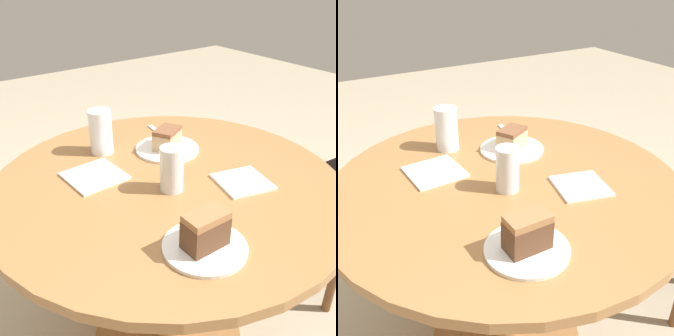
% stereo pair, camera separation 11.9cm
% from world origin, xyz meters
% --- Properties ---
extents(ground_plane, '(8.00, 8.00, 0.00)m').
position_xyz_m(ground_plane, '(0.00, 0.00, 0.00)').
color(ground_plane, tan).
extents(table, '(1.08, 1.08, 0.71)m').
position_xyz_m(table, '(0.00, 0.00, 0.54)').
color(table, '#9E6B3D').
rests_on(table, ground_plane).
extents(plate_near, '(0.22, 0.22, 0.01)m').
position_xyz_m(plate_near, '(-0.17, 0.12, 0.71)').
color(plate_near, white).
rests_on(plate_near, table).
extents(plate_far, '(0.20, 0.20, 0.01)m').
position_xyz_m(plate_far, '(0.31, -0.13, 0.71)').
color(plate_far, white).
rests_on(plate_far, table).
extents(cake_slice_near, '(0.11, 0.12, 0.07)m').
position_xyz_m(cake_slice_near, '(-0.17, 0.12, 0.76)').
color(cake_slice_near, tan).
rests_on(cake_slice_near, plate_near).
extents(cake_slice_far, '(0.06, 0.11, 0.09)m').
position_xyz_m(cake_slice_far, '(0.31, -0.13, 0.76)').
color(cake_slice_far, brown).
rests_on(cake_slice_far, plate_far).
extents(glass_lemonade, '(0.08, 0.08, 0.15)m').
position_xyz_m(glass_lemonade, '(-0.29, -0.07, 0.78)').
color(glass_lemonade, beige).
rests_on(glass_lemonade, table).
extents(glass_water, '(0.07, 0.07, 0.14)m').
position_xyz_m(glass_water, '(0.05, -0.03, 0.77)').
color(glass_water, silver).
rests_on(glass_water, table).
extents(napkin_stack, '(0.17, 0.17, 0.01)m').
position_xyz_m(napkin_stack, '(-0.15, -0.17, 0.71)').
color(napkin_stack, white).
rests_on(napkin_stack, table).
extents(fork, '(0.19, 0.05, 0.00)m').
position_xyz_m(fork, '(-0.29, 0.18, 0.71)').
color(fork, silver).
rests_on(fork, table).
extents(napkin_side, '(0.18, 0.18, 0.01)m').
position_xyz_m(napkin_side, '(0.15, 0.17, 0.71)').
color(napkin_side, white).
rests_on(napkin_side, table).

